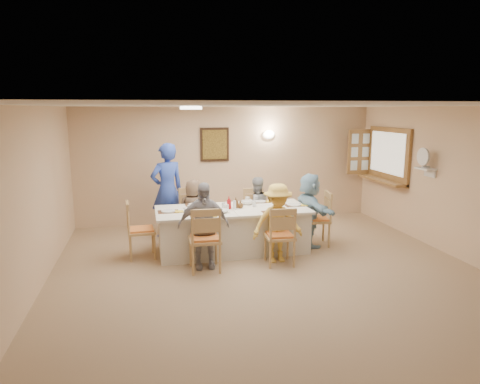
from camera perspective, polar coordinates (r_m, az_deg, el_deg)
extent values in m
plane|color=#9E8162|center=(6.39, 4.58, -11.59)|extent=(7.00, 7.00, 0.00)
plane|color=#D4B490|center=(9.38, -1.60, 3.66)|extent=(6.50, 0.00, 6.50)
plane|color=#D4B490|center=(3.02, 25.45, -13.68)|extent=(6.50, 0.00, 6.50)
plane|color=#D4B490|center=(5.95, -26.72, -1.87)|extent=(0.00, 7.00, 7.00)
plane|color=#D4B490|center=(7.64, 28.74, 0.58)|extent=(0.00, 7.00, 7.00)
plane|color=white|center=(5.90, 4.96, 11.42)|extent=(7.00, 7.00, 0.00)
cube|color=black|center=(9.25, -3.42, 6.34)|extent=(0.62, 0.04, 0.72)
cube|color=black|center=(9.22, -3.39, 6.33)|extent=(0.52, 0.02, 0.62)
ellipsoid|color=white|center=(9.47, 3.85, 7.66)|extent=(0.26, 0.09, 0.18)
cylinder|color=white|center=(7.17, -6.55, 11.08)|extent=(0.36, 0.36, 0.05)
cube|color=olive|center=(9.50, 19.19, 4.66)|extent=(0.06, 1.50, 1.15)
cube|color=olive|center=(9.50, 18.37, 1.52)|extent=(0.30, 1.50, 0.05)
cube|color=olive|center=(10.02, 15.64, 5.17)|extent=(0.55, 0.04, 1.00)
cube|color=white|center=(8.35, 23.51, 2.86)|extent=(0.22, 0.36, 0.03)
cube|color=silver|center=(7.49, -0.99, -5.05)|extent=(2.62, 1.11, 0.76)
imported|color=brown|center=(8.00, -6.20, -2.51)|extent=(0.67, 0.52, 1.18)
imported|color=gray|center=(8.21, 2.16, -2.09)|extent=(0.71, 0.62, 1.18)
imported|color=#A09EA8|center=(6.67, -4.89, -4.46)|extent=(0.83, 0.41, 1.36)
imported|color=#EFC04D|center=(6.93, 5.02, -4.16)|extent=(0.86, 0.52, 1.29)
imported|color=#92BFDA|center=(7.81, 9.26, -2.34)|extent=(1.31, 0.62, 1.33)
imported|color=#2B45AD|center=(8.35, -9.68, 0.23)|extent=(0.96, 0.89, 1.82)
cube|color=#472B19|center=(6.89, -5.20, -3.22)|extent=(0.35, 0.26, 0.01)
cylinder|color=white|center=(6.89, -5.20, -3.14)|extent=(0.24, 0.24, 0.02)
cube|color=gold|center=(6.87, -3.65, -3.19)|extent=(0.13, 0.13, 0.01)
cube|color=#472B19|center=(7.14, 4.41, -2.71)|extent=(0.35, 0.26, 0.01)
cylinder|color=white|center=(7.14, 4.41, -2.63)|extent=(0.24, 0.24, 0.02)
cube|color=gold|center=(7.15, 5.91, -2.67)|extent=(0.15, 0.15, 0.01)
cube|color=#472B19|center=(7.70, -6.01, -1.71)|extent=(0.35, 0.26, 0.01)
cylinder|color=white|center=(7.70, -6.01, -1.64)|extent=(0.24, 0.24, 0.01)
cube|color=gold|center=(7.68, -4.63, -1.68)|extent=(0.15, 0.15, 0.01)
cube|color=#472B19|center=(7.93, 2.64, -1.30)|extent=(0.35, 0.26, 0.01)
cylinder|color=white|center=(7.92, 2.64, -1.23)|extent=(0.23, 0.23, 0.01)
cube|color=gold|center=(7.93, 3.99, -1.26)|extent=(0.14, 0.14, 0.01)
cube|color=#472B19|center=(7.26, -9.55, -2.60)|extent=(0.34, 0.25, 0.01)
cylinder|color=white|center=(7.26, -9.55, -2.53)|extent=(0.23, 0.23, 0.01)
cube|color=gold|center=(7.22, -8.10, -2.58)|extent=(0.14, 0.14, 0.01)
cube|color=#472B19|center=(7.69, 7.21, -1.77)|extent=(0.33, 0.24, 0.01)
cylinder|color=white|center=(7.69, 7.21, -1.69)|extent=(0.24, 0.24, 0.02)
cube|color=gold|center=(7.70, 8.59, -1.72)|extent=(0.15, 0.15, 0.01)
imported|color=white|center=(6.99, -7.08, -2.71)|extent=(0.19, 0.19, 0.09)
imported|color=white|center=(7.97, 1.01, -0.94)|extent=(0.15, 0.15, 0.08)
imported|color=white|center=(7.11, -2.30, -2.57)|extent=(0.31, 0.31, 0.05)
imported|color=white|center=(7.71, 0.95, -1.42)|extent=(0.33, 0.33, 0.07)
imported|color=#A60E14|center=(7.35, -1.49, -1.43)|extent=(0.14, 0.14, 0.22)
imported|color=#523516|center=(7.43, -0.57, -1.41)|extent=(0.11, 0.11, 0.19)
imported|color=#523516|center=(7.41, 0.04, -1.65)|extent=(0.12, 0.12, 0.13)
cylinder|color=silver|center=(7.40, -2.22, -1.77)|extent=(0.06, 0.06, 0.10)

